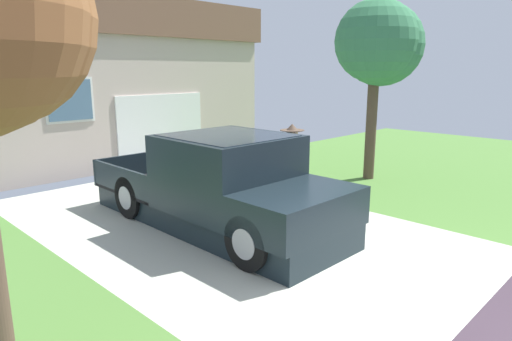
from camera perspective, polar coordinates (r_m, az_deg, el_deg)
name	(u,v)px	position (r m, az deg, el deg)	size (l,w,h in m)	color
pickup_truck	(226,188)	(7.74, -3.82, -2.23)	(2.12, 5.23, 1.67)	black
person_with_hat	(292,163)	(8.45, 4.55, 0.96)	(0.52, 0.45, 1.76)	#333842
handbag	(301,209)	(8.59, 5.80, -4.90)	(0.36, 0.14, 0.45)	#B24C56
house_with_garage	(89,80)	(16.01, -20.49, 10.73)	(9.14, 6.95, 4.73)	#C1AC9F
neighbor_tree	(379,44)	(11.51, 15.43, 15.30)	(2.33, 2.01, 4.38)	brown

